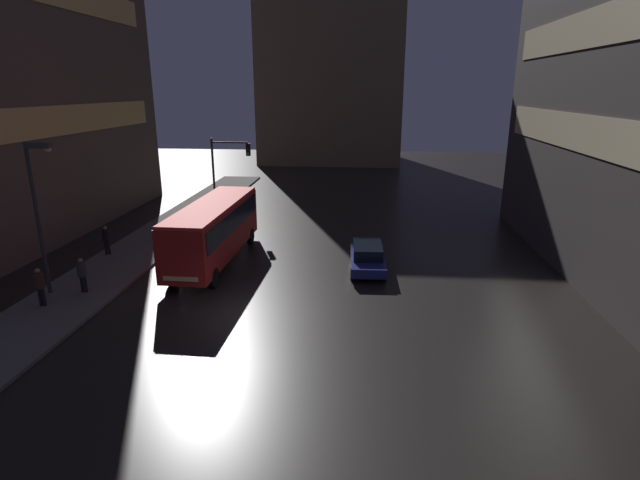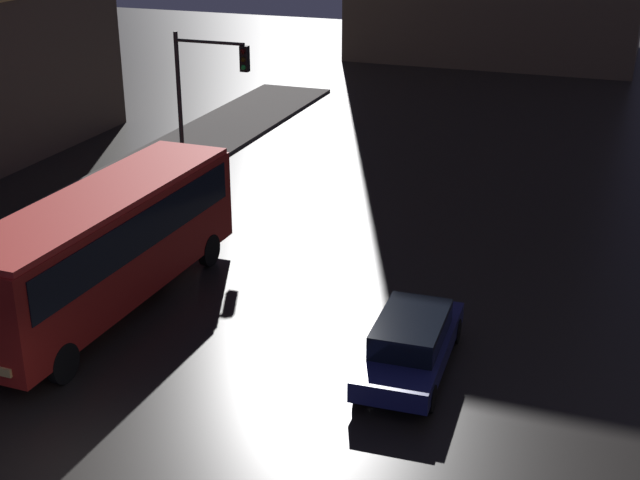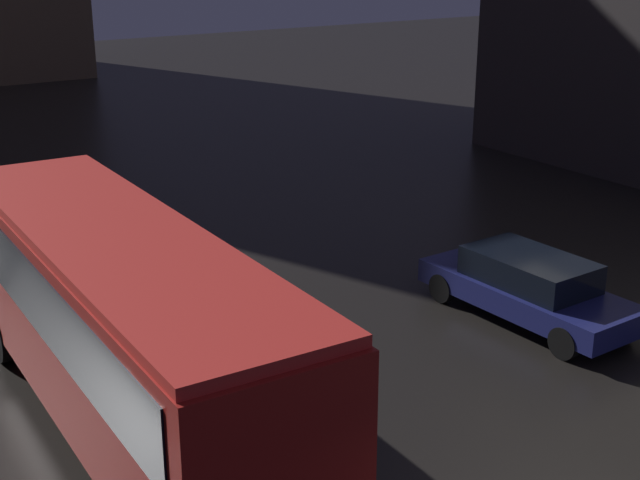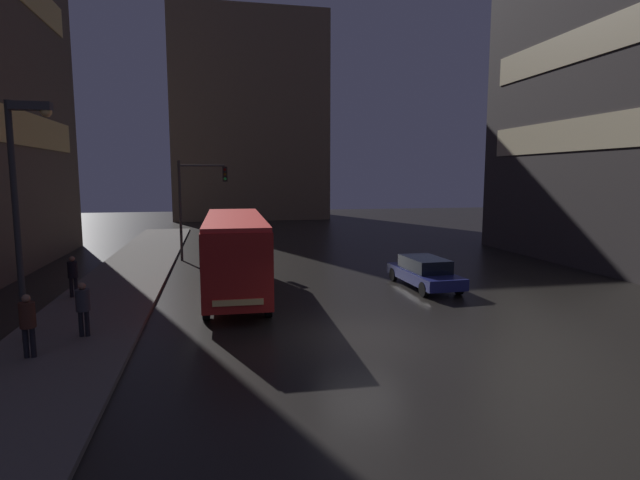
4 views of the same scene
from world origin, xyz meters
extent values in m
plane|color=black|center=(0.00, 0.00, 0.00)|extent=(120.00, 120.00, 0.00)
cube|color=#56514C|center=(-9.00, 10.00, 0.07)|extent=(4.00, 48.00, 0.15)
cube|color=#AD1E19|center=(-3.75, 6.61, 1.90)|extent=(2.62, 10.21, 2.70)
cube|color=black|center=(-3.75, 6.61, 2.50)|extent=(2.66, 9.40, 1.10)
cube|color=red|center=(-3.75, 6.61, 3.33)|extent=(2.56, 10.00, 0.16)
cylinder|color=black|center=(-2.73, 2.91, 0.50)|extent=(0.27, 1.01, 1.00)
cylinder|color=black|center=(-2.57, 10.27, 0.50)|extent=(0.27, 1.01, 1.00)
cylinder|color=black|center=(-4.77, 10.32, 0.50)|extent=(0.27, 1.01, 1.00)
cube|color=navy|center=(4.84, 6.32, 0.55)|extent=(2.00, 4.82, 0.50)
cube|color=black|center=(4.84, 6.32, 1.10)|extent=(1.64, 2.67, 0.60)
cylinder|color=black|center=(5.73, 4.67, 0.32)|extent=(0.22, 0.65, 0.64)
cylinder|color=black|center=(4.08, 4.61, 0.32)|extent=(0.22, 0.65, 0.64)
cylinder|color=black|center=(5.60, 8.03, 0.32)|extent=(0.22, 0.65, 0.64)
cylinder|color=black|center=(3.95, 7.96, 0.32)|extent=(0.22, 0.65, 0.64)
cylinder|color=#2D2D2D|center=(-6.61, 16.22, 3.01)|extent=(0.16, 0.16, 6.03)
cylinder|color=#2D2D2D|center=(-5.27, 16.22, 5.73)|extent=(2.69, 0.12, 0.12)
cube|color=black|center=(-3.92, 16.22, 5.23)|extent=(0.30, 0.24, 0.90)
sphere|color=#390706|center=(-3.92, 16.08, 5.51)|extent=(0.18, 0.18, 0.18)
sphere|color=#3B2B07|center=(-3.92, 16.08, 5.23)|extent=(0.18, 0.18, 0.18)
sphere|color=green|center=(-3.92, 16.08, 4.95)|extent=(0.18, 0.18, 0.18)
camera|label=1|loc=(4.69, -19.50, 9.49)|focal=28.00mm
camera|label=2|loc=(9.28, -12.23, 11.15)|focal=50.00mm
camera|label=3|loc=(-8.08, -5.59, 7.62)|focal=50.00mm
camera|label=4|loc=(-4.48, -14.81, 5.11)|focal=28.00mm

